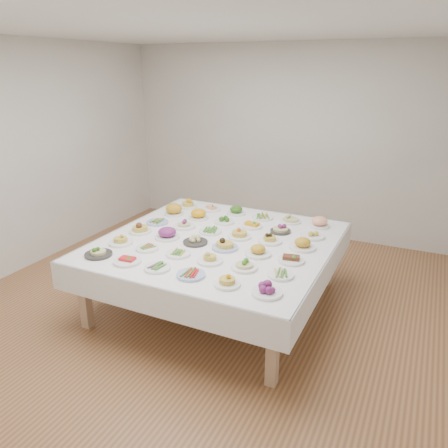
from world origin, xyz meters
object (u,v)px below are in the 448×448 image
at_px(display_table, 218,246).
at_px(dish_18, 157,221).
at_px(dish_0, 98,250).
at_px(dish_35, 319,221).

relative_size(display_table, dish_18, 9.40).
distance_m(display_table, dish_18, 0.88).
relative_size(dish_0, dish_35, 1.15).
height_order(display_table, dish_0, dish_0).
distance_m(dish_0, dish_18, 1.01).
bearing_deg(display_table, dish_0, -135.09).
bearing_deg(display_table, dish_35, 45.29).
bearing_deg(dish_35, display_table, -134.71).
relative_size(display_table, dish_0, 8.98).
bearing_deg(dish_0, display_table, 44.91).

